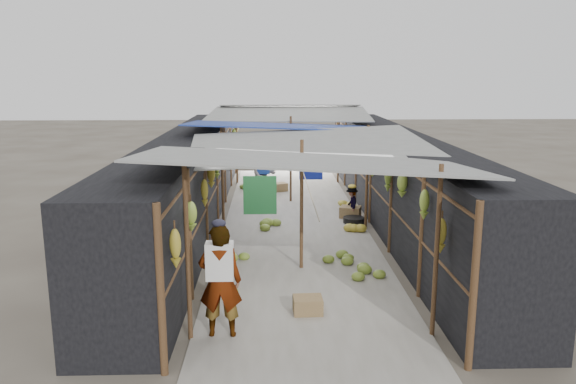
{
  "coord_description": "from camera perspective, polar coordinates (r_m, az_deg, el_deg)",
  "views": [
    {
      "loc": [
        -0.6,
        -7.71,
        3.85
      ],
      "look_at": [
        -0.22,
        4.53,
        1.25
      ],
      "focal_mm": 35.0,
      "sensor_mm": 36.0,
      "label": 1
    }
  ],
  "objects": [
    {
      "name": "market_canopy",
      "position": [
        14.61,
        0.69,
        6.33
      ],
      "size": [
        5.62,
        15.2,
        2.77
      ],
      "color": "brown",
      "rests_on": "ground"
    },
    {
      "name": "crate_mid",
      "position": [
        15.27,
        6.34,
        -2.07
      ],
      "size": [
        0.64,
        0.57,
        0.32
      ],
      "primitive_type": "cube",
      "rotation": [
        0.0,
        0.0,
        -0.32
      ],
      "color": "olive",
      "rests_on": "ground"
    },
    {
      "name": "black_basin",
      "position": [
        14.76,
        6.7,
        -2.89
      ],
      "size": [
        0.56,
        0.56,
        0.17
      ],
      "primitive_type": "cylinder",
      "color": "black",
      "rests_on": "ground"
    },
    {
      "name": "stall_right",
      "position": [
        14.83,
        11.11,
        1.27
      ],
      "size": [
        1.4,
        15.0,
        2.3
      ],
      "primitive_type": "cube",
      "color": "black",
      "rests_on": "ground"
    },
    {
      "name": "stall_left",
      "position": [
        14.61,
        -10.01,
        1.15
      ],
      "size": [
        1.4,
        15.0,
        2.3
      ],
      "primitive_type": "cube",
      "color": "black",
      "rests_on": "ground"
    },
    {
      "name": "aisle_slab",
      "position": [
        14.73,
        0.62,
        -3.13
      ],
      "size": [
        3.6,
        16.0,
        0.02
      ],
      "primitive_type": "cube",
      "color": "#9E998E",
      "rests_on": "ground"
    },
    {
      "name": "crate_near",
      "position": [
        9.32,
        2.02,
        -11.46
      ],
      "size": [
        0.49,
        0.39,
        0.28
      ],
      "primitive_type": "cube",
      "rotation": [
        0.0,
        0.0,
        0.04
      ],
      "color": "olive",
      "rests_on": "ground"
    },
    {
      "name": "vendor_seated",
      "position": [
        15.14,
        6.49,
        -1.11
      ],
      "size": [
        0.38,
        0.6,
        0.88
      ],
      "primitive_type": "imported",
      "rotation": [
        0.0,
        0.0,
        -1.48
      ],
      "color": "#46433D",
      "rests_on": "ground"
    },
    {
      "name": "crate_back",
      "position": [
        18.59,
        -0.86,
        0.48
      ],
      "size": [
        0.57,
        0.52,
        0.29
      ],
      "primitive_type": "cube",
      "rotation": [
        0.0,
        0.0,
        0.42
      ],
      "color": "olive",
      "rests_on": "ground"
    },
    {
      "name": "vendor_elderly",
      "position": [
        8.37,
        -6.89,
        -8.98
      ],
      "size": [
        0.63,
        0.42,
        1.73
      ],
      "primitive_type": "imported",
      "rotation": [
        0.0,
        0.0,
        3.14
      ],
      "color": "white",
      "rests_on": "ground"
    },
    {
      "name": "shopper_blue",
      "position": [
        17.28,
        -2.53,
        1.78
      ],
      "size": [
        0.86,
        0.73,
        1.59
      ],
      "primitive_type": "imported",
      "rotation": [
        0.0,
        0.0,
        0.18
      ],
      "color": "#2039A4",
      "rests_on": "ground"
    },
    {
      "name": "floor_bananas",
      "position": [
        13.94,
        2.16,
        -3.35
      ],
      "size": [
        3.91,
        9.72,
        0.36
      ],
      "color": "olive",
      "rests_on": "ground"
    },
    {
      "name": "ground",
      "position": [
        8.64,
        2.46,
        -14.49
      ],
      "size": [
        80.0,
        80.0,
        0.0
      ],
      "primitive_type": "plane",
      "color": "#6B6356",
      "rests_on": "ground"
    },
    {
      "name": "hanging_bananas",
      "position": [
        14.4,
        0.45,
        3.2
      ],
      "size": [
        3.96,
        14.29,
        0.78
      ],
      "color": "#A6932A",
      "rests_on": "ground"
    }
  ]
}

